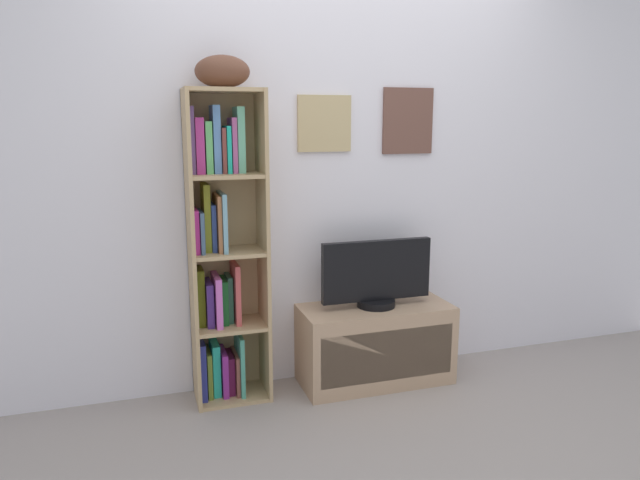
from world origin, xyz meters
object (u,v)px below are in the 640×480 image
at_px(bookshelf, 222,255).
at_px(tv_stand, 375,344).
at_px(football, 222,71).
at_px(television, 377,275).

height_order(bookshelf, tv_stand, bookshelf).
distance_m(football, television, 1.38).
relative_size(bookshelf, television, 2.57).
relative_size(football, tv_stand, 0.31).
bearing_deg(tv_stand, television, 90.00).
height_order(football, tv_stand, football).
distance_m(football, tv_stand, 1.73).
relative_size(bookshelf, football, 6.08).
height_order(football, television, football).
bearing_deg(television, tv_stand, -90.00).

